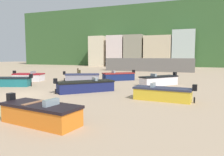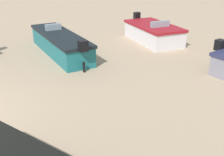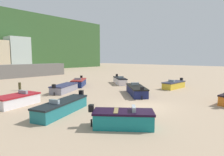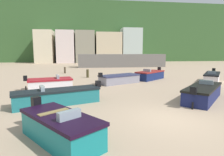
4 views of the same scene
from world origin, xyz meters
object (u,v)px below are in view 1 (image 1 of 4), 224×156
boat_grey_4 (82,77)px  mooring_post_mid_beach (80,73)px  boat_teal_0 (5,82)px  boat_white_3 (159,80)px  boat_white_8 (29,77)px  mooring_post_near_water (78,71)px  boat_orange_2 (41,114)px  boat_yellow_6 (162,94)px  boat_navy_7 (86,86)px  boat_navy_5 (119,76)px

boat_grey_4 → mooring_post_mid_beach: (-3.01, 4.76, 0.04)m
boat_teal_0 → boat_white_3: 15.45m
boat_white_8 → mooring_post_near_water: (-0.06, 12.00, -0.01)m
mooring_post_near_water → boat_teal_0: bearing=-85.5°
mooring_post_mid_beach → boat_orange_2: bearing=-65.2°
boat_orange_2 → boat_white_8: size_ratio=1.07×
mooring_post_near_water → boat_yellow_6: bearing=-47.1°
boat_navy_7 → boat_white_8: (-10.27, 4.87, -0.00)m
boat_white_8 → boat_navy_7: bearing=50.9°
boat_navy_5 → mooring_post_mid_beach: 7.33m
boat_orange_2 → boat_navy_5: boat_navy_5 is taller
boat_white_3 → boat_navy_5: boat_white_3 is taller
boat_white_3 → boat_yellow_6: bearing=138.9°
boat_teal_0 → boat_white_8: bearing=-5.2°
boat_teal_0 → mooring_post_mid_beach: size_ratio=5.33×
boat_grey_4 → boat_white_8: bearing=-96.5°
boat_teal_0 → boat_grey_4: bearing=-55.1°
boat_orange_2 → boat_white_3: size_ratio=0.99×
boat_navy_5 → mooring_post_mid_beach: (-6.87, 2.54, 0.00)m
boat_orange_2 → mooring_post_near_water: bearing=-145.2°
boat_navy_7 → boat_yellow_6: bearing=32.6°
boat_grey_4 → boat_white_8: size_ratio=1.12×
boat_orange_2 → boat_white_3: (2.87, 14.93, 0.03)m
mooring_post_near_water → boat_navy_5: bearing=-36.9°
boat_navy_7 → boat_white_8: bearing=-161.3°
boat_white_3 → boat_white_8: size_ratio=1.09×
boat_navy_5 → boat_white_8: size_ratio=1.02×
boat_yellow_6 → boat_navy_7: size_ratio=0.94×
boat_teal_0 → boat_orange_2: (11.28, -8.72, -0.00)m
boat_grey_4 → boat_teal_0: bearing=-61.7°
boat_yellow_6 → boat_navy_5: bearing=38.0°
boat_teal_0 → boat_navy_7: (9.04, -0.19, 0.00)m
boat_orange_2 → boat_navy_5: 18.03m
boat_navy_5 → mooring_post_mid_beach: bearing=29.3°
boat_yellow_6 → mooring_post_mid_beach: size_ratio=4.32×
boat_grey_4 → boat_white_8: boat_white_8 is taller
boat_navy_5 → mooring_post_mid_beach: boat_navy_5 is taller
boat_yellow_6 → mooring_post_mid_beach: bearing=51.3°
boat_navy_5 → boat_white_8: bearing=73.6°
boat_navy_5 → boat_yellow_6: (6.86, -10.66, -0.03)m
boat_navy_7 → boat_white_8: size_ratio=1.16×
boat_teal_0 → mooring_post_near_water: bearing=-15.5°
mooring_post_mid_beach → boat_navy_7: bearing=-58.8°
boat_white_8 → mooring_post_near_water: boat_white_8 is taller
boat_navy_5 → boat_navy_7: (0.31, -9.32, -0.01)m
boat_white_3 → boat_navy_7: size_ratio=0.94×
boat_teal_0 → boat_yellow_6: size_ratio=1.23×
boat_grey_4 → boat_yellow_6: boat_yellow_6 is taller
boat_navy_7 → mooring_post_near_water: (-10.34, 16.86, -0.01)m
boat_teal_0 → boat_white_8: (-1.24, 4.68, -0.00)m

